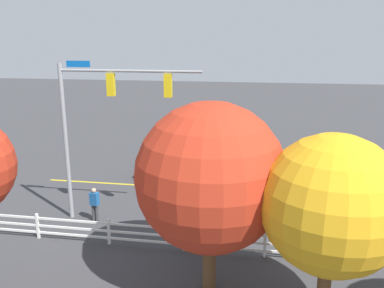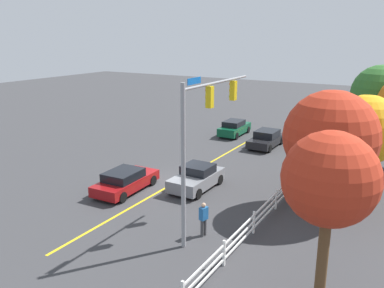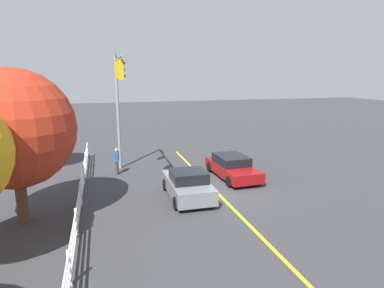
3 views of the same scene
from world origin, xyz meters
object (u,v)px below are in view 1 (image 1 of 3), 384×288
pedestrian (95,203)px  tree_3 (210,177)px  car_0 (176,167)px  car_3 (211,189)px  tree_1 (332,205)px

pedestrian → tree_3: size_ratio=0.26×
pedestrian → tree_3: 8.01m
pedestrian → car_0: bearing=171.9°
car_0 → car_3: bearing=-55.9°
pedestrian → tree_1: bearing=72.4°
car_3 → tree_3: (-0.82, 7.60, 3.39)m
pedestrian → tree_1: (-9.60, 5.53, 2.98)m
car_0 → pedestrian: pedestrian is taller
car_0 → tree_1: tree_1 is taller
car_0 → car_3: size_ratio=1.14×
pedestrian → tree_3: tree_3 is taller
car_0 → pedestrian: 7.32m
car_3 → pedestrian: bearing=33.2°
tree_1 → tree_3: size_ratio=0.91×
pedestrian → car_3: bearing=135.1°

